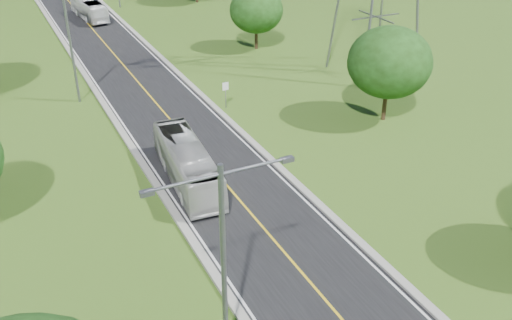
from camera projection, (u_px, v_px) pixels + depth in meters
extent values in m
plane|color=#365718|center=(108.00, 47.00, 65.01)|extent=(260.00, 260.00, 0.00)
cube|color=black|center=(96.00, 33.00, 69.73)|extent=(8.00, 150.00, 0.06)
cube|color=gray|center=(60.00, 37.00, 68.05)|extent=(0.50, 150.00, 0.22)
cube|color=gray|center=(130.00, 29.00, 71.33)|extent=(0.50, 150.00, 0.22)
cylinder|color=slate|center=(226.00, 95.00, 49.08)|extent=(0.08, 0.08, 2.40)
cube|color=white|center=(226.00, 86.00, 48.67)|extent=(0.55, 0.04, 0.70)
cylinder|color=slate|center=(224.00, 275.00, 22.42)|extent=(0.22, 0.22, 10.00)
cylinder|color=slate|center=(183.00, 183.00, 19.68)|extent=(2.80, 0.12, 0.12)
cylinder|color=slate|center=(256.00, 166.00, 20.76)|extent=(2.80, 0.12, 0.12)
cube|color=slate|center=(147.00, 193.00, 19.21)|extent=(0.50, 0.25, 0.18)
cube|color=slate|center=(287.00, 159.00, 21.29)|extent=(0.50, 0.25, 0.18)
cylinder|color=slate|center=(71.00, 47.00, 48.47)|extent=(0.22, 0.22, 10.00)
cylinder|color=black|center=(385.00, 103.00, 46.82)|extent=(0.36, 0.36, 2.88)
ellipsoid|color=#1A370F|center=(390.00, 62.00, 45.14)|extent=(6.72, 6.72, 5.71)
cylinder|color=black|center=(256.00, 38.00, 63.88)|extent=(0.36, 0.36, 2.52)
ellipsoid|color=#1A370F|center=(256.00, 10.00, 62.41)|extent=(5.88, 5.88, 5.00)
imported|color=white|center=(89.00, 9.00, 75.06)|extent=(3.17, 9.66, 2.64)
imported|color=beige|center=(187.00, 163.00, 37.78)|extent=(3.21, 10.26, 2.81)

